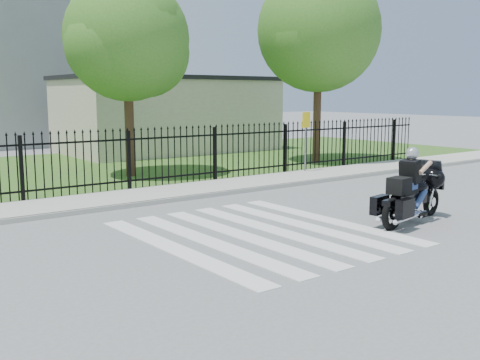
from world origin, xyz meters
TOP-DOWN VIEW (x-y plane):
  - ground at (0.00, 0.00)m, footprint 120.00×120.00m
  - crosswalk at (0.00, 0.00)m, footprint 5.00×5.50m
  - sidewalk at (0.00, 5.00)m, footprint 40.00×2.00m
  - curb at (0.00, 4.00)m, footprint 40.00×0.12m
  - grass_strip at (0.00, 12.00)m, footprint 40.00×12.00m
  - iron_fence at (0.00, 6.00)m, footprint 26.00×0.04m
  - tree_mid at (1.50, 9.00)m, footprint 4.20×4.20m
  - tree_right at (9.50, 8.00)m, footprint 5.00×5.00m
  - building_low at (7.00, 16.00)m, footprint 10.00×6.00m
  - building_low_roof at (7.00, 16.00)m, footprint 10.20×6.20m
  - motorcycle_rider at (3.30, -1.26)m, footprint 2.60×1.15m
  - traffic_sign at (6.68, 5.69)m, footprint 0.45×0.14m

SIDE VIEW (x-z plane):
  - ground at x=0.00m, z-range 0.00..0.00m
  - crosswalk at x=0.00m, z-range 0.00..0.01m
  - grass_strip at x=0.00m, z-range 0.00..0.02m
  - sidewalk at x=0.00m, z-range 0.00..0.12m
  - curb at x=0.00m, z-range 0.00..0.12m
  - motorcycle_rider at x=3.30m, z-range -0.16..1.57m
  - iron_fence at x=0.00m, z-range 0.00..1.80m
  - traffic_sign at x=6.68m, z-range 0.57..2.66m
  - building_low at x=7.00m, z-range 0.00..3.50m
  - building_low_roof at x=7.00m, z-range 3.50..3.70m
  - tree_mid at x=1.50m, z-range 1.28..8.06m
  - tree_right at x=9.50m, z-range 1.44..9.34m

